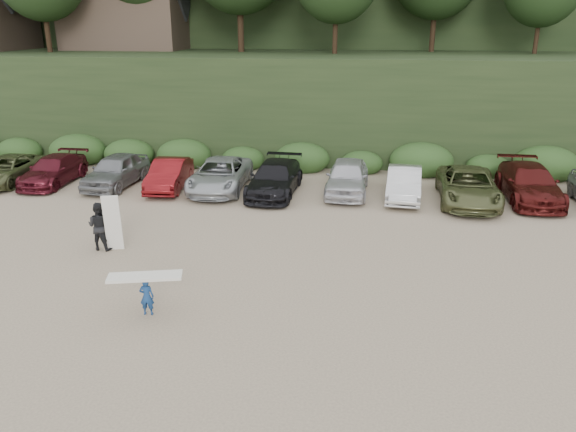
# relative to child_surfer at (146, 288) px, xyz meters

# --- Properties ---
(ground) EXTENTS (120.00, 120.00, 0.00)m
(ground) POSITION_rel_child_surfer_xyz_m (1.40, 2.30, -0.84)
(ground) COLOR tan
(ground) RESTS_ON ground
(parked_cars) EXTENTS (39.51, 6.37, 1.65)m
(parked_cars) POSITION_rel_child_surfer_xyz_m (1.88, 12.28, -0.07)
(parked_cars) COLOR #99999D
(parked_cars) RESTS_ON ground
(child_surfer) EXTENTS (2.14, 1.05, 1.24)m
(child_surfer) POSITION_rel_child_surfer_xyz_m (0.00, 0.00, 0.00)
(child_surfer) COLOR navy
(child_surfer) RESTS_ON ground
(adult_surfer) EXTENTS (1.35, 0.77, 2.12)m
(adult_surfer) POSITION_rel_child_surfer_xyz_m (-3.41, 4.44, 0.08)
(adult_surfer) COLOR black
(adult_surfer) RESTS_ON ground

